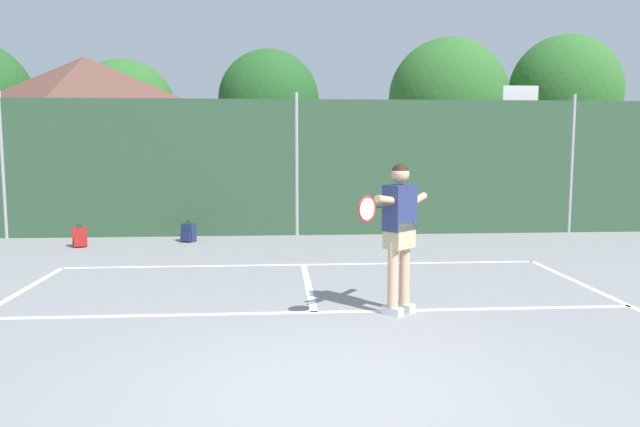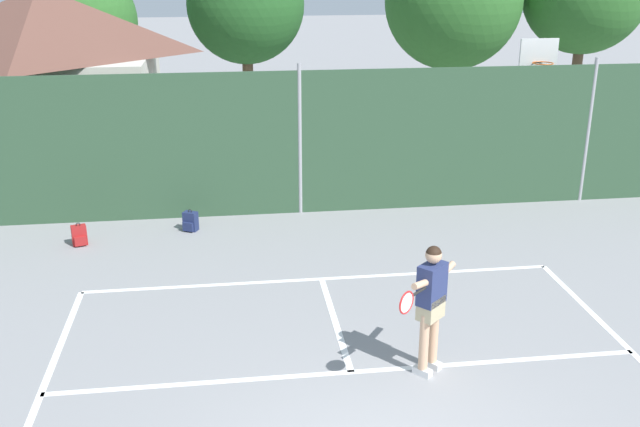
{
  "view_description": "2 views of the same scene",
  "coord_description": "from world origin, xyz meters",
  "px_view_note": "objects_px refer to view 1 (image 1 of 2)",
  "views": [
    {
      "loc": [
        -0.45,
        -4.86,
        2.08
      ],
      "look_at": [
        0.19,
        4.1,
        1.06
      ],
      "focal_mm": 33.95,
      "sensor_mm": 36.0,
      "label": 1
    },
    {
      "loc": [
        -1.55,
        -5.99,
        5.44
      ],
      "look_at": [
        0.13,
        6.69,
        0.79
      ],
      "focal_mm": 40.74,
      "sensor_mm": 36.0,
      "label": 2
    }
  ],
  "objects_px": {
    "basketball_hoop": "(518,136)",
    "backpack_red": "(80,238)",
    "backpack_navy": "(188,233)",
    "tennis_player": "(399,225)"
  },
  "relations": [
    {
      "from": "basketball_hoop",
      "to": "backpack_red",
      "type": "xyz_separation_m",
      "value": [
        -10.13,
        -2.46,
        -2.12
      ]
    },
    {
      "from": "basketball_hoop",
      "to": "backpack_navy",
      "type": "xyz_separation_m",
      "value": [
        -8.01,
        -1.95,
        -2.12
      ]
    },
    {
      "from": "tennis_player",
      "to": "backpack_red",
      "type": "distance_m",
      "value": 7.72
    },
    {
      "from": "tennis_player",
      "to": "backpack_navy",
      "type": "relative_size",
      "value": 4.01
    },
    {
      "from": "basketball_hoop",
      "to": "backpack_navy",
      "type": "height_order",
      "value": "basketball_hoop"
    },
    {
      "from": "backpack_red",
      "to": "backpack_navy",
      "type": "relative_size",
      "value": 1.0
    },
    {
      "from": "basketball_hoop",
      "to": "backpack_navy",
      "type": "distance_m",
      "value": 8.51
    },
    {
      "from": "basketball_hoop",
      "to": "backpack_red",
      "type": "height_order",
      "value": "basketball_hoop"
    },
    {
      "from": "backpack_navy",
      "to": "basketball_hoop",
      "type": "bearing_deg",
      "value": 13.71
    },
    {
      "from": "backpack_navy",
      "to": "backpack_red",
      "type": "bearing_deg",
      "value": -166.54
    }
  ]
}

